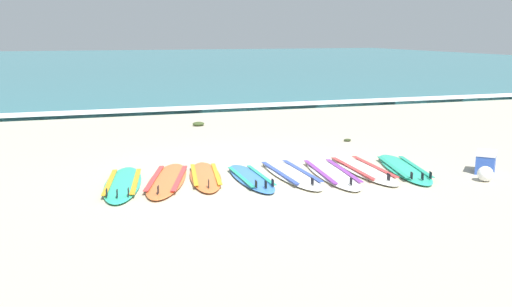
{
  "coord_description": "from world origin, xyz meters",
  "views": [
    {
      "loc": [
        -2.82,
        -8.86,
        2.37
      ],
      "look_at": [
        0.16,
        0.44,
        0.25
      ],
      "focal_mm": 39.18,
      "sensor_mm": 36.0,
      "label": 1
    }
  ],
  "objects_px": {
    "surfboard_4": "(290,173)",
    "surfboard_7": "(404,168)",
    "surfboard_1": "(167,180)",
    "cooler_box": "(486,162)",
    "surfboard_3": "(251,178)",
    "surfboard_6": "(363,169)",
    "surfboard_2": "(205,176)",
    "surfboard_0": "(123,184)",
    "beach_ball": "(485,174)",
    "surfboard_5": "(331,173)"
  },
  "relations": [
    {
      "from": "surfboard_1",
      "to": "surfboard_3",
      "type": "height_order",
      "value": "same"
    },
    {
      "from": "surfboard_3",
      "to": "surfboard_4",
      "type": "bearing_deg",
      "value": 6.11
    },
    {
      "from": "surfboard_0",
      "to": "surfboard_1",
      "type": "relative_size",
      "value": 0.97
    },
    {
      "from": "surfboard_4",
      "to": "surfboard_0",
      "type": "bearing_deg",
      "value": 175.82
    },
    {
      "from": "surfboard_1",
      "to": "cooler_box",
      "type": "relative_size",
      "value": 4.29
    },
    {
      "from": "surfboard_2",
      "to": "surfboard_6",
      "type": "height_order",
      "value": "same"
    },
    {
      "from": "surfboard_2",
      "to": "cooler_box",
      "type": "height_order",
      "value": "cooler_box"
    },
    {
      "from": "beach_ball",
      "to": "surfboard_0",
      "type": "bearing_deg",
      "value": 164.93
    },
    {
      "from": "beach_ball",
      "to": "surfboard_1",
      "type": "bearing_deg",
      "value": 162.71
    },
    {
      "from": "surfboard_3",
      "to": "surfboard_6",
      "type": "bearing_deg",
      "value": -0.45
    },
    {
      "from": "surfboard_6",
      "to": "cooler_box",
      "type": "relative_size",
      "value": 4.32
    },
    {
      "from": "surfboard_2",
      "to": "cooler_box",
      "type": "xyz_separation_m",
      "value": [
        4.69,
        -1.1,
        0.16
      ]
    },
    {
      "from": "surfboard_2",
      "to": "cooler_box",
      "type": "bearing_deg",
      "value": -13.25
    },
    {
      "from": "surfboard_6",
      "to": "surfboard_2",
      "type": "bearing_deg",
      "value": 172.58
    },
    {
      "from": "surfboard_0",
      "to": "beach_ball",
      "type": "xyz_separation_m",
      "value": [
        5.64,
        -1.52,
        0.09
      ]
    },
    {
      "from": "surfboard_4",
      "to": "cooler_box",
      "type": "distance_m",
      "value": 3.38
    },
    {
      "from": "surfboard_4",
      "to": "surfboard_1",
      "type": "bearing_deg",
      "value": 173.91
    },
    {
      "from": "surfboard_5",
      "to": "cooler_box",
      "type": "distance_m",
      "value": 2.68
    },
    {
      "from": "surfboard_0",
      "to": "surfboard_4",
      "type": "distance_m",
      "value": 2.77
    },
    {
      "from": "surfboard_0",
      "to": "surfboard_7",
      "type": "xyz_separation_m",
      "value": [
        4.78,
        -0.48,
        -0.0
      ]
    },
    {
      "from": "surfboard_6",
      "to": "surfboard_7",
      "type": "relative_size",
      "value": 1.01
    },
    {
      "from": "surfboard_3",
      "to": "surfboard_6",
      "type": "relative_size",
      "value": 0.82
    },
    {
      "from": "surfboard_6",
      "to": "surfboard_7",
      "type": "distance_m",
      "value": 0.73
    },
    {
      "from": "surfboard_0",
      "to": "surfboard_5",
      "type": "bearing_deg",
      "value": -6.16
    },
    {
      "from": "surfboard_3",
      "to": "surfboard_7",
      "type": "xyz_separation_m",
      "value": [
        2.75,
        -0.2,
        -0.0
      ]
    },
    {
      "from": "surfboard_5",
      "to": "surfboard_7",
      "type": "height_order",
      "value": "same"
    },
    {
      "from": "surfboard_2",
      "to": "cooler_box",
      "type": "distance_m",
      "value": 4.82
    },
    {
      "from": "surfboard_0",
      "to": "beach_ball",
      "type": "bearing_deg",
      "value": -15.07
    },
    {
      "from": "surfboard_3",
      "to": "beach_ball",
      "type": "height_order",
      "value": "beach_ball"
    },
    {
      "from": "cooler_box",
      "to": "beach_ball",
      "type": "bearing_deg",
      "value": -129.82
    },
    {
      "from": "surfboard_4",
      "to": "surfboard_6",
      "type": "relative_size",
      "value": 0.97
    },
    {
      "from": "surfboard_2",
      "to": "surfboard_6",
      "type": "bearing_deg",
      "value": -7.42
    },
    {
      "from": "surfboard_7",
      "to": "beach_ball",
      "type": "distance_m",
      "value": 1.35
    },
    {
      "from": "surfboard_3",
      "to": "cooler_box",
      "type": "xyz_separation_m",
      "value": [
        4.0,
        -0.76,
        0.16
      ]
    },
    {
      "from": "surfboard_7",
      "to": "surfboard_6",
      "type": "bearing_deg",
      "value": 165.38
    },
    {
      "from": "surfboard_4",
      "to": "surfboard_7",
      "type": "height_order",
      "value": "same"
    },
    {
      "from": "surfboard_5",
      "to": "beach_ball",
      "type": "distance_m",
      "value": 2.48
    },
    {
      "from": "surfboard_0",
      "to": "surfboard_4",
      "type": "bearing_deg",
      "value": -4.18
    },
    {
      "from": "surfboard_1",
      "to": "surfboard_6",
      "type": "bearing_deg",
      "value": -5.31
    },
    {
      "from": "surfboard_4",
      "to": "surfboard_7",
      "type": "xyz_separation_m",
      "value": [
        2.02,
        -0.28,
        0.0
      ]
    },
    {
      "from": "surfboard_2",
      "to": "surfboard_5",
      "type": "distance_m",
      "value": 2.14
    },
    {
      "from": "surfboard_7",
      "to": "beach_ball",
      "type": "height_order",
      "value": "beach_ball"
    },
    {
      "from": "surfboard_3",
      "to": "surfboard_1",
      "type": "bearing_deg",
      "value": 167.37
    },
    {
      "from": "surfboard_0",
      "to": "surfboard_5",
      "type": "distance_m",
      "value": 3.46
    },
    {
      "from": "surfboard_1",
      "to": "surfboard_7",
      "type": "height_order",
      "value": "same"
    },
    {
      "from": "surfboard_3",
      "to": "cooler_box",
      "type": "bearing_deg",
      "value": -10.81
    },
    {
      "from": "surfboard_4",
      "to": "surfboard_7",
      "type": "distance_m",
      "value": 2.04
    },
    {
      "from": "surfboard_3",
      "to": "surfboard_7",
      "type": "bearing_deg",
      "value": -4.15
    },
    {
      "from": "surfboard_1",
      "to": "surfboard_7",
      "type": "relative_size",
      "value": 1.0
    },
    {
      "from": "surfboard_2",
      "to": "surfboard_4",
      "type": "xyz_separation_m",
      "value": [
        1.41,
        -0.26,
        -0.0
      ]
    }
  ]
}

